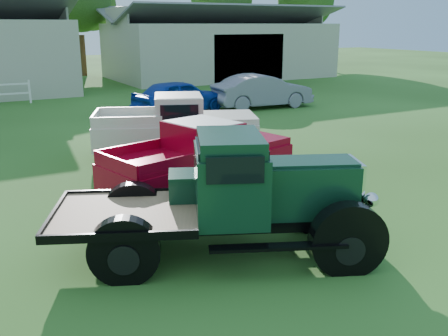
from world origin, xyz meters
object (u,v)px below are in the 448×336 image
white_pickup (176,127)px  misc_car_blue (179,97)px  red_pickup (200,158)px  misc_car_grey (262,91)px  vintage_flatbed (223,196)px

white_pickup → misc_car_blue: white_pickup is taller
misc_car_blue → red_pickup: bearing=145.0°
red_pickup → white_pickup: size_ratio=0.96×
misc_car_blue → misc_car_grey: (4.21, -0.51, 0.04)m
vintage_flatbed → red_pickup: vintage_flatbed is taller
vintage_flatbed → white_pickup: size_ratio=1.09×
vintage_flatbed → red_pickup: bearing=94.5°
red_pickup → misc_car_blue: bearing=54.4°
vintage_flatbed → white_pickup: bearing=96.9°
white_pickup → misc_car_grey: (7.49, 6.59, -0.12)m
white_pickup → misc_car_blue: (3.28, 7.11, -0.17)m
white_pickup → misc_car_grey: white_pickup is taller
vintage_flatbed → misc_car_blue: vintage_flatbed is taller
red_pickup → misc_car_blue: 11.48m
vintage_flatbed → misc_car_blue: (5.31, 13.87, -0.33)m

